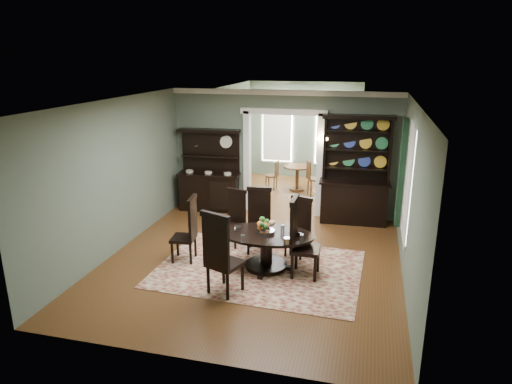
# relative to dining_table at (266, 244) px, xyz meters

# --- Properties ---
(room) EXTENTS (5.51, 6.01, 3.01)m
(room) POSITION_rel_dining_table_xyz_m (-0.32, 0.21, 1.10)
(room) COLOR #593917
(room) RESTS_ON ground
(parlor) EXTENTS (3.51, 3.50, 3.01)m
(parlor) POSITION_rel_dining_table_xyz_m (-0.32, 5.70, 1.04)
(parlor) COLOR #593917
(parlor) RESTS_ON ground
(doorway_trim) EXTENTS (2.08, 0.25, 2.57)m
(doorway_trim) POSITION_rel_dining_table_xyz_m (-0.32, 3.17, 1.14)
(doorway_trim) COLOR white
(doorway_trim) RESTS_ON floor
(right_window) EXTENTS (0.15, 1.47, 2.12)m
(right_window) POSITION_rel_dining_table_xyz_m (2.38, 1.10, 1.12)
(right_window) COLOR white
(right_window) RESTS_ON wall_right
(wall_sconce) EXTENTS (0.27, 0.21, 0.21)m
(wall_sconce) POSITION_rel_dining_table_xyz_m (0.63, 3.02, 1.41)
(wall_sconce) COLOR #B0802E
(wall_sconce) RESTS_ON back_wall_right
(rug) EXTENTS (3.75, 2.72, 0.01)m
(rug) POSITION_rel_dining_table_xyz_m (-0.12, -0.07, -0.47)
(rug) COLOR maroon
(rug) RESTS_ON floor
(dining_table) EXTENTS (1.76, 1.64, 0.69)m
(dining_table) POSITION_rel_dining_table_xyz_m (0.00, 0.00, 0.00)
(dining_table) COLOR black
(dining_table) RESTS_ON rug
(centerpiece) EXTENTS (1.61, 1.03, 0.26)m
(centerpiece) POSITION_rel_dining_table_xyz_m (-0.01, 0.02, 0.28)
(centerpiece) COLOR silver
(centerpiece) RESTS_ON dining_table
(chair_far_left) EXTENTS (0.52, 0.51, 1.17)m
(chair_far_left) POSITION_rel_dining_table_xyz_m (-0.89, 0.96, 0.14)
(chair_far_left) COLOR black
(chair_far_left) RESTS_ON rug
(chair_far_mid) EXTENTS (0.54, 0.52, 1.29)m
(chair_far_mid) POSITION_rel_dining_table_xyz_m (-0.33, 0.77, 0.20)
(chair_far_mid) COLOR black
(chair_far_mid) RESTS_ON rug
(chair_far_right) EXTENTS (0.53, 0.51, 1.17)m
(chair_far_right) POSITION_rel_dining_table_xyz_m (0.48, 0.77, 0.14)
(chair_far_right) COLOR black
(chair_far_right) RESTS_ON rug
(chair_end_left) EXTENTS (0.50, 0.52, 1.28)m
(chair_end_left) POSITION_rel_dining_table_xyz_m (-1.49, -0.06, 0.19)
(chair_end_left) COLOR black
(chair_end_left) RESTS_ON rug
(chair_end_right) EXTENTS (0.51, 0.56, 1.44)m
(chair_end_right) POSITION_rel_dining_table_xyz_m (0.62, -0.14, 0.28)
(chair_end_right) COLOR black
(chair_end_right) RESTS_ON rug
(chair_near) EXTENTS (0.68, 0.66, 1.45)m
(chair_near) POSITION_rel_dining_table_xyz_m (-0.50, -1.15, 0.28)
(chair_near) COLOR black
(chair_near) RESTS_ON rug
(sideboard) EXTENTS (1.59, 0.69, 2.04)m
(sideboard) POSITION_rel_dining_table_xyz_m (-2.14, 2.93, 0.23)
(sideboard) COLOR black
(sideboard) RESTS_ON floor
(welsh_dresser) EXTENTS (1.63, 0.66, 2.50)m
(welsh_dresser) POSITION_rel_dining_table_xyz_m (1.43, 2.90, 0.43)
(welsh_dresser) COLOR black
(welsh_dresser) RESTS_ON floor
(parlor_table) EXTENTS (0.78, 0.78, 0.72)m
(parlor_table) POSITION_rel_dining_table_xyz_m (-0.27, 5.12, -0.00)
(parlor_table) COLOR #523317
(parlor_table) RESTS_ON parlor_floor
(parlor_chair_left) EXTENTS (0.37, 0.35, 0.84)m
(parlor_chair_left) POSITION_rel_dining_table_xyz_m (-0.95, 5.07, -0.03)
(parlor_chair_left) COLOR #523317
(parlor_chair_left) RESTS_ON parlor_floor
(parlor_chair_right) EXTENTS (0.48, 0.47, 1.00)m
(parlor_chair_right) POSITION_rel_dining_table_xyz_m (0.23, 4.71, 0.06)
(parlor_chair_right) COLOR #523317
(parlor_chair_right) RESTS_ON parlor_floor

